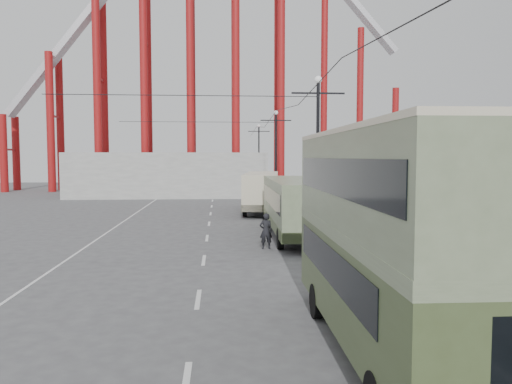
{
  "coord_description": "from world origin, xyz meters",
  "views": [
    {
      "loc": [
        -0.32,
        -11.63,
        4.5
      ],
      "look_at": [
        1.27,
        9.74,
        3.0
      ],
      "focal_mm": 35.0,
      "sensor_mm": 36.0,
      "label": 1
    }
  ],
  "objects": [
    {
      "name": "ground",
      "position": [
        0.0,
        0.0,
        0.0
      ],
      "size": [
        160.0,
        160.0,
        0.0
      ],
      "primitive_type": "plane",
      "color": "#48484A",
      "rests_on": "ground"
    },
    {
      "name": "road_markings",
      "position": [
        -0.86,
        19.7,
        0.01
      ],
      "size": [
        12.52,
        120.0,
        0.01
      ],
      "color": "silver",
      "rests_on": "ground"
    },
    {
      "name": "lamp_post_mid",
      "position": [
        5.6,
        18.0,
        4.68
      ],
      "size": [
        3.2,
        0.44,
        9.32
      ],
      "color": "black",
      "rests_on": "ground"
    },
    {
      "name": "lamp_post_far",
      "position": [
        5.6,
        40.0,
        4.68
      ],
      "size": [
        3.2,
        0.44,
        9.32
      ],
      "color": "black",
      "rests_on": "ground"
    },
    {
      "name": "lamp_post_distant",
      "position": [
        5.6,
        62.0,
        4.68
      ],
      "size": [
        3.2,
        0.44,
        9.32
      ],
      "color": "black",
      "rests_on": "ground"
    },
    {
      "name": "roller_coaster",
      "position": [
        -2.49,
        56.89,
        22.92
      ],
      "size": [
        52.95,
        5.0,
        55.48
      ],
      "color": "maroon",
      "rests_on": "ground"
    },
    {
      "name": "fairground_shed",
      "position": [
        -6.0,
        47.0,
        2.5
      ],
      "size": [
        22.0,
        10.0,
        5.0
      ],
      "primitive_type": "cube",
      "color": "gray",
      "rests_on": "ground"
    },
    {
      "name": "double_decker_bus",
      "position": [
        3.43,
        -0.78,
        2.88
      ],
      "size": [
        2.59,
        9.6,
        5.13
      ],
      "rotation": [
        0.0,
        0.0,
        -0.02
      ],
      "color": "#3C4927",
      "rests_on": "ground"
    },
    {
      "name": "single_decker_green",
      "position": [
        3.91,
        16.19,
        1.83
      ],
      "size": [
        2.87,
        11.53,
        3.24
      ],
      "rotation": [
        0.0,
        0.0,
        -0.02
      ],
      "color": "#687556",
      "rests_on": "ground"
    },
    {
      "name": "single_decker_cream",
      "position": [
        3.17,
        28.89,
        1.81
      ],
      "size": [
        3.83,
        10.55,
        3.21
      ],
      "rotation": [
        0.0,
        0.0,
        -0.12
      ],
      "color": "beige",
      "rests_on": "ground"
    },
    {
      "name": "pedestrian",
      "position": [
        1.97,
        12.53,
        0.88
      ],
      "size": [
        0.67,
        0.47,
        1.76
      ],
      "primitive_type": "imported",
      "rotation": [
        0.0,
        0.0,
        3.22
      ],
      "color": "black",
      "rests_on": "ground"
    }
  ]
}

